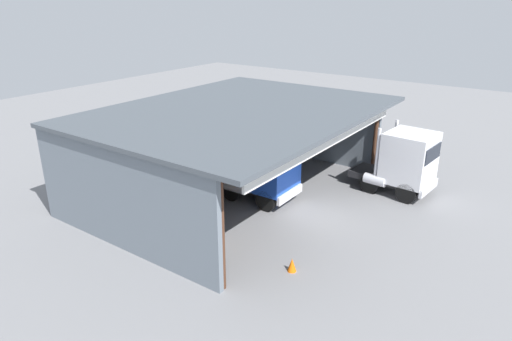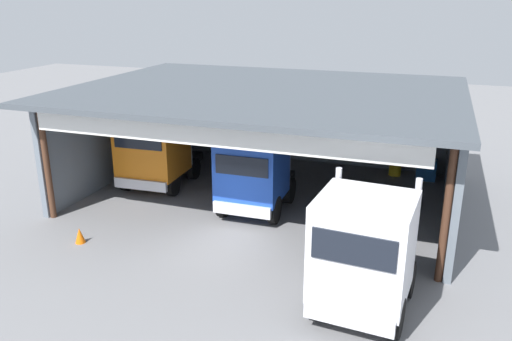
{
  "view_description": "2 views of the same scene",
  "coord_description": "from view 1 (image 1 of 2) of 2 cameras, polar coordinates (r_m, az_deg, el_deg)",
  "views": [
    {
      "loc": [
        -18.06,
        -9.05,
        10.13
      ],
      "look_at": [
        0.0,
        3.77,
        1.6
      ],
      "focal_mm": 31.79,
      "sensor_mm": 36.0,
      "label": 1
    },
    {
      "loc": [
        6.56,
        -14.9,
        8.34
      ],
      "look_at": [
        0.0,
        3.77,
        1.6
      ],
      "focal_mm": 36.25,
      "sensor_mm": 36.0,
      "label": 2
    }
  ],
  "objects": [
    {
      "name": "truck_blue_center_bay",
      "position": [
        23.5,
        1.18,
        0.06
      ],
      "size": [
        2.59,
        4.61,
        3.33
      ],
      "rotation": [
        0.0,
        0.0,
        3.15
      ],
      "color": "#1E47B7",
      "rests_on": "ground"
    },
    {
      "name": "traffic_cone",
      "position": [
        18.22,
        4.54,
        -11.75
      ],
      "size": [
        0.36,
        0.36,
        0.56
      ],
      "primitive_type": "cone",
      "color": "orange",
      "rests_on": "ground"
    },
    {
      "name": "tool_cart",
      "position": [
        32.33,
        -1.81,
        3.73
      ],
      "size": [
        0.9,
        0.6,
        1.0
      ],
      "primitive_type": "cube",
      "color": "#1E59A5",
      "rests_on": "ground"
    },
    {
      "name": "workshop_shed",
      "position": [
        24.5,
        -4.45,
        5.15
      ],
      "size": [
        15.55,
        12.05,
        4.77
      ],
      "color": "slate",
      "rests_on": "ground"
    },
    {
      "name": "ground_plane",
      "position": [
        22.6,
        7.87,
        -5.78
      ],
      "size": [
        80.0,
        80.0,
        0.0
      ],
      "primitive_type": "plane",
      "color": "slate",
      "rests_on": "ground"
    },
    {
      "name": "truck_orange_center_right_bay",
      "position": [
        20.52,
        -9.89,
        -2.96
      ],
      "size": [
        2.87,
        4.84,
        3.57
      ],
      "rotation": [
        0.0,
        0.0,
        3.19
      ],
      "color": "orange",
      "rests_on": "ground"
    },
    {
      "name": "oil_drum",
      "position": [
        31.36,
        -3.63,
        3.06
      ],
      "size": [
        0.58,
        0.58,
        0.92
      ],
      "primitive_type": "cylinder",
      "color": "gold",
      "rests_on": "ground"
    },
    {
      "name": "truck_white_right_bay",
      "position": [
        25.58,
        18.18,
        1.08
      ],
      "size": [
        2.69,
        4.52,
        3.73
      ],
      "rotation": [
        0.0,
        0.0,
        3.06
      ],
      "color": "white",
      "rests_on": "ground"
    }
  ]
}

